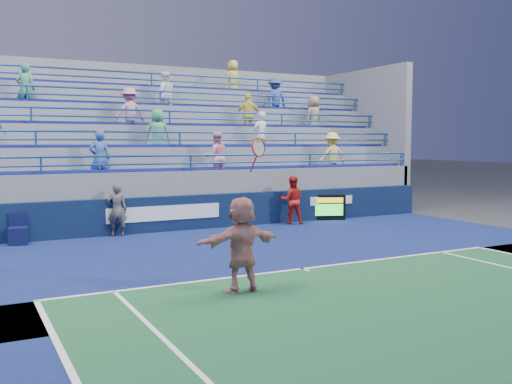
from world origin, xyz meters
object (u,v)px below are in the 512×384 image
judge_chair (18,235)px  line_judge (117,210)px  ball_girl (292,200)px  tennis_player (242,244)px  serve_speed_board (327,208)px

judge_chair → line_judge: (2.72, 0.16, 0.51)m
ball_girl → tennis_player: bearing=76.2°
serve_speed_board → line_judge: bearing=-179.9°
tennis_player → ball_girl: (5.37, 7.11, -0.08)m
serve_speed_board → judge_chair: 10.18m
judge_chair → line_judge: line_judge is taller
judge_chair → ball_girl: (8.59, -0.05, 0.54)m
serve_speed_board → ball_girl: size_ratio=0.78×
tennis_player → line_judge: bearing=93.9°
serve_speed_board → ball_girl: (-1.59, -0.23, 0.36)m
serve_speed_board → ball_girl: 1.64m
serve_speed_board → tennis_player: (-6.96, -7.34, 0.44)m
line_judge → serve_speed_board: bearing=-162.1°
judge_chair → line_judge: size_ratio=0.55×
serve_speed_board → judge_chair: bearing=-179.0°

